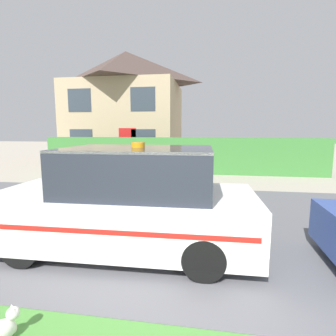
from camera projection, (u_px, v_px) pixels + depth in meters
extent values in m
cube|color=#5B5B60|center=(199.00, 221.00, 5.78)|extent=(28.00, 6.37, 0.01)
cube|color=#3D7F38|center=(180.00, 155.00, 12.24)|extent=(12.94, 0.76, 1.64)
cylinder|color=black|center=(75.00, 213.00, 5.36)|extent=(0.59, 0.21, 0.59)
cylinder|color=black|center=(22.00, 247.00, 3.81)|extent=(0.59, 0.21, 0.59)
cylinder|color=black|center=(204.00, 219.00, 5.01)|extent=(0.59, 0.21, 0.59)
cylinder|color=black|center=(204.00, 259.00, 3.46)|extent=(0.59, 0.21, 0.59)
cube|color=white|center=(125.00, 215.00, 4.37)|extent=(4.28, 1.88, 0.82)
cube|color=#232833|center=(139.00, 170.00, 4.23)|extent=(2.36, 1.66, 0.72)
cube|color=white|center=(138.00, 149.00, 4.18)|extent=(2.36, 1.66, 0.04)
cube|color=red|center=(138.00, 198.00, 5.24)|extent=(4.03, 0.09, 0.07)
cube|color=red|center=(105.00, 232.00, 3.48)|extent=(4.03, 0.09, 0.07)
cylinder|color=orange|center=(138.00, 145.00, 4.17)|extent=(0.21, 0.21, 0.08)
ellipsoid|color=silver|center=(2.00, 331.00, 2.48)|extent=(0.28, 0.30, 0.21)
ellipsoid|color=beige|center=(13.00, 328.00, 2.54)|extent=(0.12, 0.11, 0.12)
sphere|color=silver|center=(13.00, 313.00, 2.53)|extent=(0.12, 0.12, 0.12)
cone|color=silver|center=(13.00, 310.00, 2.50)|extent=(0.05, 0.05, 0.05)
cone|color=silver|center=(12.00, 307.00, 2.55)|extent=(0.05, 0.05, 0.05)
cube|color=tan|center=(127.00, 123.00, 17.66)|extent=(6.77, 5.79, 4.96)
pyramid|color=#473833|center=(126.00, 68.00, 17.15)|extent=(7.10, 6.08, 2.10)
cube|color=red|center=(128.00, 147.00, 14.88)|extent=(1.00, 0.02, 2.10)
cube|color=#333D47|center=(81.00, 140.00, 15.26)|extent=(1.40, 0.02, 1.30)
cube|color=#333D47|center=(143.00, 141.00, 14.69)|extent=(1.40, 0.02, 1.30)
cube|color=#333D47|center=(79.00, 100.00, 14.93)|extent=(1.40, 0.02, 1.30)
cube|color=#333D47|center=(143.00, 99.00, 14.36)|extent=(1.40, 0.02, 1.30)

